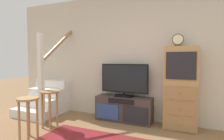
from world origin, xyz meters
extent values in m
cube|color=beige|center=(0.00, 2.46, 1.35)|extent=(6.40, 0.12, 2.70)
cube|color=#423833|center=(-0.30, 2.20, 0.26)|extent=(1.17, 0.36, 0.51)
cube|color=#2D4784|center=(-0.59, 2.01, 0.21)|extent=(0.49, 0.02, 0.31)
cube|color=#232328|center=(-0.01, 2.01, 0.21)|extent=(0.49, 0.02, 0.31)
cube|color=black|center=(-0.30, 2.01, 0.46)|extent=(0.53, 0.02, 0.09)
cube|color=black|center=(-0.30, 2.22, 0.52)|extent=(0.36, 0.22, 0.02)
cylinder|color=black|center=(-0.30, 2.22, 0.56)|extent=(0.05, 0.05, 0.06)
cube|color=black|center=(-0.30, 2.22, 0.89)|extent=(1.00, 0.05, 0.59)
cube|color=black|center=(-0.30, 2.19, 0.89)|extent=(0.95, 0.01, 0.54)
cube|color=tan|center=(0.80, 2.21, 0.76)|extent=(0.58, 0.34, 1.52)
cube|color=#9C7949|center=(0.80, 2.03, 0.14)|extent=(0.53, 0.02, 0.23)
sphere|color=olive|center=(0.80, 2.01, 0.14)|extent=(0.03, 0.03, 0.03)
cube|color=#9C7949|center=(0.80, 2.03, 0.42)|extent=(0.53, 0.02, 0.23)
sphere|color=olive|center=(0.80, 2.01, 0.42)|extent=(0.03, 0.03, 0.03)
cube|color=#9C7949|center=(0.80, 2.03, 0.69)|extent=(0.53, 0.02, 0.23)
sphere|color=olive|center=(0.80, 2.01, 0.69)|extent=(0.03, 0.03, 0.03)
cube|color=#232328|center=(0.80, 2.03, 1.17)|extent=(0.49, 0.02, 0.48)
cube|color=#4C3823|center=(0.73, 2.19, 1.53)|extent=(0.12, 0.08, 0.02)
cylinder|color=brown|center=(0.73, 2.19, 1.64)|extent=(0.20, 0.04, 0.20)
cylinder|color=beige|center=(0.73, 2.16, 1.64)|extent=(0.17, 0.01, 0.17)
cube|color=white|center=(-2.25, 1.53, 0.10)|extent=(0.90, 0.26, 0.19)
cube|color=white|center=(-2.25, 1.79, 0.19)|extent=(0.90, 0.26, 0.38)
cube|color=white|center=(-2.25, 2.05, 0.29)|extent=(0.90, 0.26, 0.57)
cube|color=white|center=(-2.25, 2.31, 0.38)|extent=(0.90, 0.26, 0.76)
cube|color=white|center=(-2.25, 2.57, 0.47)|extent=(0.90, 0.26, 0.95)
cube|color=white|center=(-1.75, 1.40, 0.90)|extent=(0.09, 0.09, 1.80)
cube|color=#9E7547|center=(-1.75, 2.05, 1.70)|extent=(0.06, 1.33, 0.99)
cylinder|color=#A37A4C|center=(-1.52, 0.69, 0.32)|extent=(0.04, 0.04, 0.64)
cylinder|color=#A37A4C|center=(-1.33, 0.69, 0.32)|extent=(0.04, 0.04, 0.64)
cylinder|color=#A37A4C|center=(-1.52, 0.88, 0.32)|extent=(0.04, 0.04, 0.64)
cylinder|color=#A37A4C|center=(-1.33, 0.88, 0.32)|extent=(0.04, 0.04, 0.64)
cylinder|color=#A37A4C|center=(-1.43, 0.79, 0.65)|extent=(0.34, 0.34, 0.03)
cylinder|color=#A37A4C|center=(-1.56, 1.22, 0.33)|extent=(0.04, 0.04, 0.66)
cylinder|color=#A37A4C|center=(-1.37, 1.22, 0.33)|extent=(0.04, 0.04, 0.66)
cylinder|color=#A37A4C|center=(-1.56, 1.41, 0.33)|extent=(0.04, 0.04, 0.66)
cylinder|color=#A37A4C|center=(-1.37, 1.41, 0.33)|extent=(0.04, 0.04, 0.66)
cylinder|color=#A37A4C|center=(-1.46, 1.31, 0.67)|extent=(0.34, 0.34, 0.03)
camera|label=1|loc=(0.92, -1.29, 1.28)|focal=28.87mm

